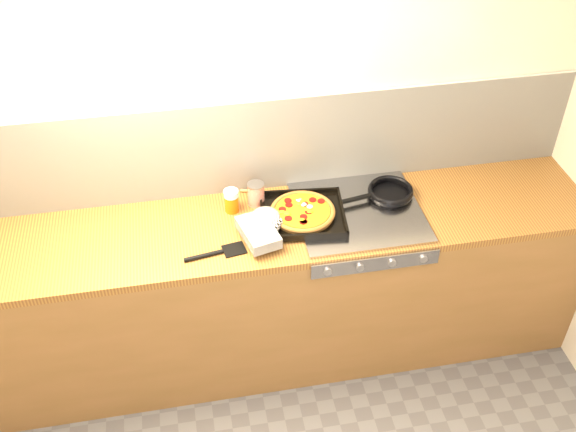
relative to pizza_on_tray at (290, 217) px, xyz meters
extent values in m
plane|color=beige|center=(-0.11, 0.32, 0.31)|extent=(3.20, 0.00, 3.20)
cube|color=silver|center=(-0.11, 0.31, 0.21)|extent=(3.20, 0.02, 0.50)
cube|color=brown|center=(-0.11, 0.02, -0.51)|extent=(3.20, 0.60, 0.86)
cube|color=olive|center=(-0.11, 0.02, -0.06)|extent=(3.20, 0.60, 0.04)
cube|color=#9B9CA1|center=(0.34, -0.28, -0.09)|extent=(0.60, 0.03, 0.08)
cylinder|color=#A5A5AA|center=(0.11, -0.29, -0.09)|extent=(0.04, 0.02, 0.04)
cylinder|color=#A5A5AA|center=(0.26, -0.29, -0.09)|extent=(0.04, 0.02, 0.04)
cylinder|color=#A5A5AA|center=(0.41, -0.29, -0.09)|extent=(0.04, 0.02, 0.04)
cylinder|color=#A5A5AA|center=(0.56, -0.29, -0.09)|extent=(0.04, 0.02, 0.04)
cube|color=#9B9CA1|center=(0.34, 0.02, -0.04)|extent=(0.60, 0.56, 0.02)
cube|color=black|center=(0.06, 0.03, -0.02)|extent=(0.43, 0.38, 0.01)
cube|color=black|center=(0.08, 0.19, -0.01)|extent=(0.40, 0.05, 0.02)
cube|color=black|center=(0.05, -0.14, -0.01)|extent=(0.40, 0.05, 0.02)
cube|color=black|center=(0.26, 0.01, -0.01)|extent=(0.05, 0.35, 0.02)
cube|color=black|center=(-0.13, 0.05, -0.01)|extent=(0.05, 0.35, 0.02)
cylinder|color=olive|center=(0.06, 0.03, -0.01)|extent=(0.33, 0.33, 0.02)
torus|color=olive|center=(0.06, 0.03, 0.00)|extent=(0.34, 0.34, 0.02)
cylinder|color=orange|center=(0.06, 0.03, 0.01)|extent=(0.29, 0.29, 0.01)
cylinder|color=maroon|center=(0.09, 0.01, 0.01)|extent=(0.04, 0.04, 0.00)
cylinder|color=maroon|center=(0.01, 0.11, 0.01)|extent=(0.04, 0.04, 0.00)
cylinder|color=maroon|center=(0.05, -0.06, 0.01)|extent=(0.04, 0.04, 0.00)
cylinder|color=maroon|center=(-0.03, 0.05, 0.01)|extent=(0.04, 0.04, 0.00)
cylinder|color=maroon|center=(0.13, 0.09, 0.01)|extent=(0.04, 0.04, 0.00)
cylinder|color=maroon|center=(0.08, 0.07, 0.01)|extent=(0.04, 0.04, 0.00)
cylinder|color=maroon|center=(-0.01, -0.02, 0.01)|extent=(0.04, 0.04, 0.00)
cylinder|color=maroon|center=(0.17, 0.07, 0.01)|extent=(0.04, 0.04, 0.00)
cylinder|color=maroon|center=(0.05, -0.06, 0.01)|extent=(0.04, 0.04, 0.00)
cylinder|color=maroon|center=(0.06, -0.03, 0.01)|extent=(0.04, 0.04, 0.00)
cylinder|color=maroon|center=(0.01, 0.07, 0.01)|extent=(0.04, 0.04, 0.00)
ellipsoid|color=yellow|center=(-0.01, 0.02, 0.01)|extent=(0.03, 0.02, 0.01)
ellipsoid|color=yellow|center=(-0.03, 0.03, 0.01)|extent=(0.03, 0.02, 0.01)
ellipsoid|color=yellow|center=(0.06, 0.07, 0.01)|extent=(0.03, 0.02, 0.01)
ellipsoid|color=yellow|center=(0.06, 0.11, 0.01)|extent=(0.03, 0.02, 0.01)
ellipsoid|color=yellow|center=(0.05, -0.04, 0.01)|extent=(0.03, 0.02, 0.01)
ellipsoid|color=yellow|center=(0.10, 0.00, 0.01)|extent=(0.03, 0.02, 0.01)
ellipsoid|color=yellow|center=(0.09, 0.02, 0.01)|extent=(0.03, 0.02, 0.01)
ellipsoid|color=yellow|center=(-0.01, 0.01, 0.01)|extent=(0.03, 0.02, 0.01)
ellipsoid|color=yellow|center=(0.08, 0.09, 0.01)|extent=(0.03, 0.02, 0.01)
ellipsoid|color=silver|center=(0.06, 0.10, 0.01)|extent=(0.03, 0.03, 0.01)
ellipsoid|color=silver|center=(0.08, 0.06, 0.01)|extent=(0.03, 0.03, 0.01)
ellipsoid|color=silver|center=(0.10, 0.04, 0.01)|extent=(0.03, 0.03, 0.01)
cube|color=black|center=(-0.17, -0.09, 0.01)|extent=(0.19, 0.26, 0.05)
ellipsoid|color=black|center=(-0.12, 0.01, 0.01)|extent=(0.15, 0.15, 0.06)
cylinder|color=black|center=(-0.09, -0.07, 0.01)|extent=(0.09, 0.11, 0.05)
cylinder|color=black|center=(0.52, 0.11, -0.02)|extent=(0.24, 0.24, 0.01)
torus|color=black|center=(0.52, 0.11, 0.00)|extent=(0.26, 0.26, 0.02)
cube|color=black|center=(0.35, 0.08, 0.00)|extent=(0.16, 0.05, 0.01)
cylinder|color=#B01D0E|center=(-0.13, 0.18, 0.02)|extent=(0.09, 0.09, 0.11)
cylinder|color=#B2B2B7|center=(-0.13, 0.18, 0.07)|extent=(0.10, 0.10, 0.01)
cylinder|color=#B2B2B7|center=(-0.13, 0.18, -0.04)|extent=(0.10, 0.10, 0.01)
cylinder|color=orange|center=(-0.26, 0.15, 0.00)|extent=(0.07, 0.07, 0.09)
cylinder|color=silver|center=(-0.26, 0.15, 0.06)|extent=(0.07, 0.07, 0.03)
cylinder|color=#AC8049|center=(-0.07, 0.25, -0.03)|extent=(0.25, 0.09, 0.02)
ellipsoid|color=#AC8049|center=(0.06, 0.21, -0.03)|extent=(0.07, 0.06, 0.02)
cube|color=black|center=(-0.28, -0.13, -0.04)|extent=(0.11, 0.10, 0.01)
cylinder|color=black|center=(-0.42, -0.16, -0.03)|extent=(0.18, 0.05, 0.02)
camera|label=1|loc=(-0.45, -2.39, 2.01)|focal=42.00mm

